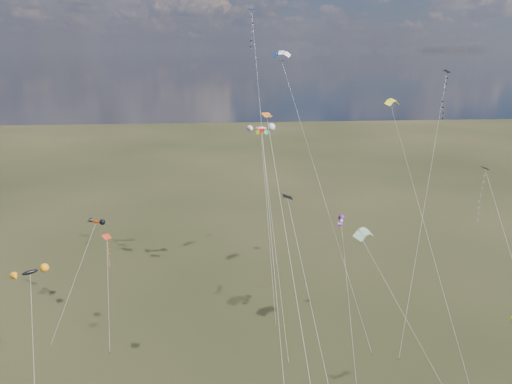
{
  "coord_description": "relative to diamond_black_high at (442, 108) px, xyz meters",
  "views": [
    {
      "loc": [
        -4.52,
        -34.04,
        35.21
      ],
      "look_at": [
        0.0,
        18.0,
        19.0
      ],
      "focal_mm": 32.0,
      "sensor_mm": 36.0,
      "label": 1
    }
  ],
  "objects": [
    {
      "name": "novelty_black_orange",
      "position": [
        -50.48,
        -15.68,
        -14.6
      ],
      "size": [
        4.5,
        12.36,
        13.67
      ],
      "color": "black",
      "rests_on": "ground"
    },
    {
      "name": "novelty_redwhite_stripe",
      "position": [
        -24.3,
        5.45,
        -3.4
      ],
      "size": [
        3.56,
        14.55,
        25.08
      ],
      "color": "red",
      "rests_on": "ground"
    },
    {
      "name": "parafoil_tricolor",
      "position": [
        -24.33,
        3.14,
        -3.6
      ],
      "size": [
        2.37,
        19.81,
        24.9
      ],
      "color": "yellow",
      "rests_on": "ground"
    },
    {
      "name": "diamond_black_high",
      "position": [
        0.0,
        0.0,
        0.0
      ],
      "size": [
        10.92,
        17.5,
        32.76
      ],
      "color": "black",
      "rests_on": "ground"
    },
    {
      "name": "diamond_navy_right",
      "position": [
        -0.99,
        -14.38,
        -9.09
      ],
      "size": [
        1.03,
        19.79,
        22.88
      ],
      "color": "#0C1C46",
      "rests_on": "ground"
    },
    {
      "name": "parafoil_striped",
      "position": [
        -13.6,
        -11.52,
        -13.0
      ],
      "size": [
        8.48,
        12.28,
        15.51
      ],
      "color": "gold",
      "rests_on": "ground"
    },
    {
      "name": "diamond_orange_center",
      "position": [
        -25.06,
        -25.74,
        -8.0
      ],
      "size": [
        3.56,
        24.29,
        29.67
      ],
      "color": "orange",
      "rests_on": "ground"
    },
    {
      "name": "parafoil_blue_white",
      "position": [
        -21.97,
        1.14,
        7.0
      ],
      "size": [
        10.72,
        16.99,
        35.57
      ],
      "color": "#124BB5",
      "rests_on": "ground"
    },
    {
      "name": "parafoil_yellow",
      "position": [
        -7.15,
        -0.44,
        1.02
      ],
      "size": [
        4.64,
        22.89,
        29.53
      ],
      "color": "yellow",
      "rests_on": "ground"
    },
    {
      "name": "diamond_red_low",
      "position": [
        -45.04,
        -5.31,
        -17.68
      ],
      "size": [
        1.33,
        7.41,
        12.75
      ],
      "color": "red",
      "rests_on": "ground"
    },
    {
      "name": "diamond_black_mid",
      "position": [
        -23.5,
        -25.42,
        -11.0
      ],
      "size": [
        4.65,
        13.1,
        22.94
      ],
      "color": "black",
      "rests_on": "ground"
    },
    {
      "name": "novelty_white_purple",
      "position": [
        -15.59,
        -8.56,
        -12.79
      ],
      "size": [
        1.35,
        13.17,
        15.44
      ],
      "color": "silver",
      "rests_on": "ground"
    },
    {
      "name": "diamond_navy_tall",
      "position": [
        -25.79,
        -0.87,
        6.79
      ],
      "size": [
        1.35,
        35.04,
        40.42
      ],
      "color": "#101A4F",
      "rests_on": "ground"
    },
    {
      "name": "novelty_orange_black",
      "position": [
        -47.01,
        -2.45,
        -14.16
      ],
      "size": [
        6.53,
        8.42,
        14.1
      ],
      "color": "red",
      "rests_on": "ground"
    }
  ]
}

